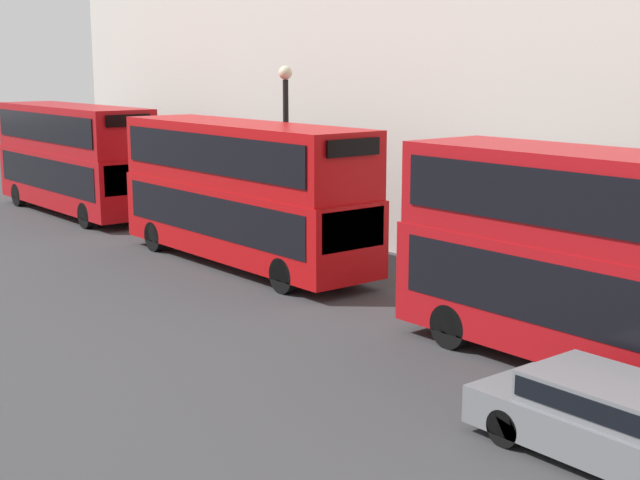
# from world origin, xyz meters

# --- Properties ---
(bus_leading) EXTENTS (2.59, 10.57, 4.49)m
(bus_leading) POSITION_xyz_m (1.60, 5.71, 2.47)
(bus_leading) COLOR #A80F14
(bus_leading) RESTS_ON ground
(bus_second_in_queue) EXTENTS (2.59, 10.43, 4.42)m
(bus_second_in_queue) POSITION_xyz_m (1.60, 19.18, 2.44)
(bus_second_in_queue) COLOR #B20C0F
(bus_second_in_queue) RESTS_ON ground
(bus_third_in_queue) EXTENTS (2.59, 10.21, 4.50)m
(bus_third_in_queue) POSITION_xyz_m (1.60, 31.70, 2.48)
(bus_third_in_queue) COLOR #A80F14
(bus_third_in_queue) RESTS_ON ground
(car_dark_sedan) EXTENTS (1.90, 4.75, 1.34)m
(car_dark_sedan) POSITION_xyz_m (-1.80, 3.81, 0.72)
(car_dark_sedan) COLOR slate
(car_dark_sedan) RESTS_ON ground
(street_lamp) EXTENTS (0.44, 0.44, 6.13)m
(street_lamp) POSITION_xyz_m (3.43, 19.39, 3.81)
(street_lamp) COLOR black
(street_lamp) RESTS_ON ground
(pedestrian) EXTENTS (0.36, 0.36, 1.80)m
(pedestrian) POSITION_xyz_m (3.65, 22.14, 0.83)
(pedestrian) COLOR brown
(pedestrian) RESTS_ON ground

